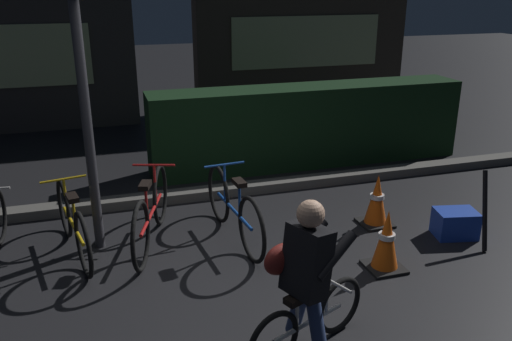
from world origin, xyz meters
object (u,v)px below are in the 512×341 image
at_px(parked_bike_center_left, 73,224).
at_px(parked_bike_center_right, 151,212).
at_px(blue_crate, 455,223).
at_px(cyclist, 305,278).
at_px(parked_bike_right_mid, 234,209).
at_px(street_post, 87,124).
at_px(closed_umbrella, 485,211).
at_px(traffic_cone_far, 377,201).
at_px(traffic_cone_near, 386,241).

xyz_separation_m(parked_bike_center_left, parked_bike_center_right, (0.79, 0.00, 0.02)).
bearing_deg(blue_crate, cyclist, -150.91).
xyz_separation_m(parked_bike_center_right, parked_bike_right_mid, (0.86, -0.16, -0.01)).
height_order(street_post, parked_bike_right_mid, street_post).
relative_size(cyclist, closed_umbrella, 1.47).
distance_m(traffic_cone_far, blue_crate, 0.88).
bearing_deg(traffic_cone_near, parked_bike_center_left, 157.51).
bearing_deg(parked_bike_right_mid, traffic_cone_near, -135.43).
height_order(parked_bike_center_right, traffic_cone_far, parked_bike_center_right).
height_order(traffic_cone_near, blue_crate, traffic_cone_near).
xyz_separation_m(parked_bike_center_right, cyclist, (0.89, -2.09, 0.27)).
relative_size(street_post, blue_crate, 6.11).
distance_m(street_post, traffic_cone_near, 3.14).
distance_m(parked_bike_center_right, traffic_cone_far, 2.54).
bearing_deg(closed_umbrella, traffic_cone_far, 71.46).
bearing_deg(blue_crate, traffic_cone_near, -160.05).
bearing_deg(street_post, traffic_cone_near, -26.08).
xyz_separation_m(street_post, parked_bike_right_mid, (1.41, -0.26, -0.99)).
bearing_deg(cyclist, street_post, 100.28).
bearing_deg(blue_crate, street_post, 166.53).
bearing_deg(traffic_cone_near, blue_crate, 19.95).
bearing_deg(traffic_cone_near, parked_bike_right_mid, 140.08).
bearing_deg(closed_umbrella, traffic_cone_near, 121.20).
height_order(traffic_cone_near, traffic_cone_far, traffic_cone_near).
relative_size(traffic_cone_far, closed_umbrella, 0.72).
bearing_deg(traffic_cone_far, blue_crate, -37.26).
relative_size(parked_bike_center_left, closed_umbrella, 1.89).
distance_m(traffic_cone_far, closed_umbrella, 1.14).
xyz_separation_m(parked_bike_right_mid, cyclist, (0.03, -1.94, 0.27)).
distance_m(parked_bike_right_mid, traffic_cone_near, 1.63).
bearing_deg(cyclist, traffic_cone_near, 13.21).
distance_m(parked_bike_center_left, closed_umbrella, 4.27).
bearing_deg(parked_bike_center_left, parked_bike_center_right, -101.61).
height_order(traffic_cone_near, cyclist, cyclist).
bearing_deg(traffic_cone_far, street_post, 173.01).
height_order(street_post, blue_crate, street_post).
height_order(parked_bike_right_mid, cyclist, cyclist).
xyz_separation_m(blue_crate, closed_umbrella, (0.14, -0.25, 0.24)).
height_order(traffic_cone_far, blue_crate, traffic_cone_far).
bearing_deg(closed_umbrella, parked_bike_right_mid, 94.63).
distance_m(traffic_cone_near, blue_crate, 1.18).
bearing_deg(blue_crate, parked_bike_right_mid, 164.68).
relative_size(traffic_cone_far, cyclist, 0.49).
bearing_deg(parked_bike_center_left, closed_umbrella, -116.06).
bearing_deg(parked_bike_center_left, street_post, -79.20).
relative_size(parked_bike_right_mid, traffic_cone_far, 2.79).
height_order(parked_bike_right_mid, traffic_cone_near, parked_bike_right_mid).
distance_m(parked_bike_center_right, cyclist, 2.29).
bearing_deg(traffic_cone_near, cyclist, -143.82).
xyz_separation_m(parked_bike_center_left, traffic_cone_far, (3.31, -0.28, -0.05)).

